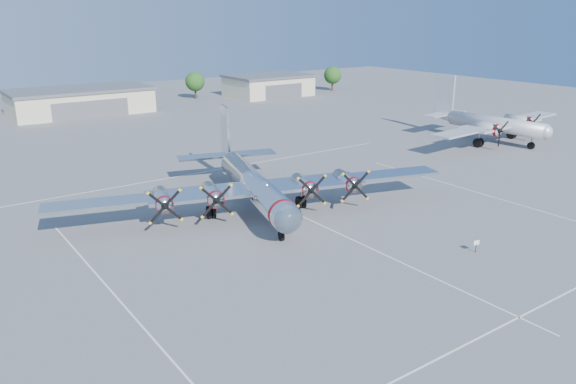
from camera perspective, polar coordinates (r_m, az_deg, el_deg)
ground at (r=56.62m, az=3.49°, el=-3.44°), size 260.00×260.00×0.00m
parking_lines at (r=55.37m, az=4.63°, el=-3.96°), size 60.00×50.08×0.01m
hangar_center at (r=128.57m, az=-20.34°, el=8.67°), size 28.60×14.60×5.40m
hangar_east at (r=148.47m, az=-2.00°, el=10.80°), size 20.60×14.60×5.40m
tree_east at (r=144.59m, az=-9.43°, el=11.00°), size 4.80×4.80×6.64m
tree_far_east at (r=158.66m, az=4.55°, el=11.74°), size 4.80×4.80×6.64m
main_bomber_b29 at (r=61.83m, az=-3.61°, el=-1.59°), size 48.83×39.75×9.37m
twin_engine_east at (r=99.92m, az=19.64°, el=4.86°), size 34.26×25.86×10.31m
info_placard at (r=52.80m, az=18.59°, el=-5.03°), size 0.60×0.18×1.15m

